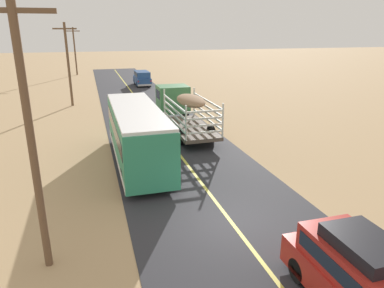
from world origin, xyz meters
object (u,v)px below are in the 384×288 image
at_px(bus, 137,134).
at_px(power_pole_mid, 68,62).
at_px(suv_near, 360,276).
at_px(car_far, 142,78).
at_px(power_pole_near, 30,133).
at_px(livestock_truck, 179,104).
at_px(power_pole_far, 75,50).

distance_m(bus, power_pole_mid, 18.70).
bearing_deg(suv_near, bus, 107.33).
distance_m(car_far, power_pole_near, 39.17).
relative_size(car_far, power_pole_mid, 0.58).
bearing_deg(power_pole_near, suv_near, -28.86).
bearing_deg(power_pole_mid, bus, -77.09).
distance_m(car_far, power_pole_mid, 14.82).
relative_size(suv_near, power_pole_near, 0.55).
distance_m(livestock_truck, power_pole_far, 38.47).
height_order(bus, car_far, bus).
bearing_deg(power_pole_far, suv_near, -81.90).
distance_m(power_pole_near, power_pole_mid, 26.56).
relative_size(car_far, power_pole_near, 0.55).
relative_size(bus, power_pole_mid, 1.25).
distance_m(livestock_truck, power_pole_mid, 14.00).
relative_size(car_far, power_pole_far, 0.60).
distance_m(livestock_truck, power_pole_near, 17.97).
height_order(suv_near, power_pole_near, power_pole_near).
bearing_deg(power_pole_mid, power_pole_far, 90.00).
bearing_deg(suv_near, power_pole_far, 98.10).
distance_m(suv_near, bus, 13.66).
xyz_separation_m(suv_near, power_pole_mid, (-8.20, 31.08, 3.15)).
relative_size(power_pole_near, power_pole_mid, 1.05).
bearing_deg(power_pole_far, livestock_truck, -77.35).
relative_size(livestock_truck, bus, 0.97).
xyz_separation_m(livestock_truck, power_pole_near, (-8.41, -15.65, 2.72)).
relative_size(suv_near, power_pole_mid, 0.58).
bearing_deg(power_pole_near, livestock_truck, 61.75).
height_order(suv_near, power_pole_mid, power_pole_mid).
distance_m(bus, power_pole_near, 9.85).
xyz_separation_m(power_pole_near, power_pole_mid, (0.00, 26.56, -0.20)).
height_order(livestock_truck, power_pole_near, power_pole_near).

